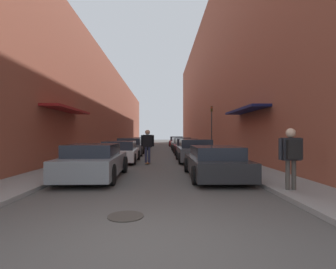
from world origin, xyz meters
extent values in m
plane|color=#4C4947|center=(0.00, 22.59, 0.00)|extent=(124.26, 124.26, 0.00)
cube|color=gray|center=(-4.16, 28.24, 0.06)|extent=(1.80, 56.48, 0.12)
cube|color=gray|center=(4.16, 28.24, 0.06)|extent=(1.80, 56.48, 0.12)
cube|color=brown|center=(-7.06, 28.24, 4.56)|extent=(4.00, 56.48, 9.11)
cube|color=maroon|center=(-4.66, 9.88, 2.90)|extent=(1.00, 4.80, 0.12)
cube|color=brown|center=(7.06, 28.24, 7.82)|extent=(4.00, 56.48, 15.64)
cube|color=#141947|center=(4.66, 9.88, 2.90)|extent=(1.00, 4.80, 0.12)
cube|color=gray|center=(-2.21, 5.83, 0.51)|extent=(1.94, 4.55, 0.65)
cube|color=#232833|center=(-2.21, 5.61, 1.05)|extent=(1.66, 2.38, 0.42)
cylinder|color=black|center=(-3.10, 7.23, 0.34)|extent=(0.18, 0.68, 0.68)
cylinder|color=black|center=(-1.32, 7.23, 0.34)|extent=(0.18, 0.68, 0.68)
cylinder|color=black|center=(-3.10, 4.44, 0.34)|extent=(0.18, 0.68, 0.68)
cylinder|color=black|center=(-1.32, 4.44, 0.34)|extent=(0.18, 0.68, 0.68)
cube|color=silver|center=(-2.19, 11.52, 0.46)|extent=(2.02, 4.26, 0.58)
cube|color=#232833|center=(-2.19, 11.31, 0.99)|extent=(1.74, 2.23, 0.48)
cylinder|color=black|center=(-3.14, 12.83, 0.30)|extent=(0.18, 0.61, 0.61)
cylinder|color=black|center=(-1.25, 12.83, 0.30)|extent=(0.18, 0.61, 0.61)
cylinder|color=black|center=(-3.14, 10.22, 0.30)|extent=(0.18, 0.61, 0.61)
cylinder|color=black|center=(-1.25, 10.22, 0.30)|extent=(0.18, 0.61, 0.61)
cube|color=#515459|center=(-2.26, 16.74, 0.52)|extent=(2.03, 3.97, 0.70)
cube|color=#232833|center=(-2.26, 16.54, 1.11)|extent=(1.75, 2.08, 0.47)
cylinder|color=black|center=(-3.21, 17.96, 0.31)|extent=(0.18, 0.62, 0.62)
cylinder|color=black|center=(-1.32, 17.96, 0.31)|extent=(0.18, 0.62, 0.62)
cylinder|color=black|center=(-3.21, 15.52, 0.31)|extent=(0.18, 0.62, 0.62)
cylinder|color=black|center=(-1.32, 15.52, 0.31)|extent=(0.18, 0.62, 0.62)
cube|color=black|center=(-2.25, 22.32, 0.51)|extent=(2.01, 4.17, 0.68)
cube|color=#232833|center=(-2.25, 22.11, 1.08)|extent=(1.74, 2.18, 0.45)
cylinder|color=black|center=(-3.20, 23.60, 0.32)|extent=(0.18, 0.63, 0.63)
cylinder|color=black|center=(-1.30, 23.60, 0.32)|extent=(0.18, 0.63, 0.63)
cylinder|color=black|center=(-3.20, 21.04, 0.32)|extent=(0.18, 0.63, 0.63)
cylinder|color=black|center=(-1.30, 21.04, 0.32)|extent=(0.18, 0.63, 0.63)
cube|color=black|center=(-2.20, 27.74, 0.50)|extent=(1.95, 4.15, 0.63)
cube|color=#232833|center=(-2.20, 27.53, 1.07)|extent=(1.71, 2.16, 0.51)
cylinder|color=black|center=(-3.14, 29.02, 0.33)|extent=(0.18, 0.66, 0.66)
cylinder|color=black|center=(-1.25, 29.02, 0.33)|extent=(0.18, 0.66, 0.66)
cylinder|color=black|center=(-3.14, 26.45, 0.33)|extent=(0.18, 0.66, 0.66)
cylinder|color=black|center=(-1.25, 26.45, 0.33)|extent=(0.18, 0.66, 0.66)
cube|color=#515459|center=(-2.16, 33.21, 0.47)|extent=(1.96, 4.48, 0.61)
cube|color=#232833|center=(-2.16, 32.99, 1.04)|extent=(1.69, 2.34, 0.51)
cylinder|color=black|center=(-3.06, 34.59, 0.31)|extent=(0.18, 0.62, 0.62)
cylinder|color=black|center=(-1.25, 34.59, 0.31)|extent=(0.18, 0.62, 0.62)
cylinder|color=black|center=(-3.06, 31.84, 0.31)|extent=(0.18, 0.62, 0.62)
cylinder|color=black|center=(-1.25, 31.84, 0.31)|extent=(0.18, 0.62, 0.62)
cube|color=#232326|center=(2.20, 5.92, 0.46)|extent=(1.86, 4.61, 0.59)
cube|color=#232833|center=(2.20, 5.69, 0.97)|extent=(1.63, 2.40, 0.41)
cylinder|color=black|center=(1.30, 7.35, 0.30)|extent=(0.18, 0.61, 0.61)
cylinder|color=black|center=(3.10, 7.35, 0.30)|extent=(0.18, 0.61, 0.61)
cylinder|color=black|center=(1.30, 4.50, 0.30)|extent=(0.18, 0.61, 0.61)
cylinder|color=black|center=(3.10, 4.50, 0.30)|extent=(0.18, 0.61, 0.61)
cube|color=#515459|center=(2.18, 11.67, 0.51)|extent=(1.97, 4.27, 0.69)
cube|color=#232833|center=(2.18, 11.45, 1.09)|extent=(1.73, 2.23, 0.47)
cylinder|color=black|center=(1.23, 12.98, 0.31)|extent=(0.18, 0.61, 0.61)
cylinder|color=black|center=(3.13, 12.98, 0.31)|extent=(0.18, 0.61, 0.61)
cylinder|color=black|center=(1.23, 10.35, 0.31)|extent=(0.18, 0.61, 0.61)
cylinder|color=black|center=(3.13, 10.35, 0.31)|extent=(0.18, 0.61, 0.61)
cube|color=maroon|center=(2.18, 17.36, 0.47)|extent=(1.87, 4.09, 0.56)
cube|color=#232833|center=(2.18, 17.16, 1.02)|extent=(1.63, 2.14, 0.54)
cylinder|color=black|center=(1.29, 18.63, 0.35)|extent=(0.18, 0.70, 0.70)
cylinder|color=black|center=(3.07, 18.63, 0.35)|extent=(0.18, 0.70, 0.70)
cylinder|color=black|center=(1.29, 16.10, 0.35)|extent=(0.18, 0.70, 0.70)
cylinder|color=black|center=(3.07, 16.10, 0.35)|extent=(0.18, 0.70, 0.70)
cube|color=#515459|center=(2.19, 22.35, 0.49)|extent=(1.93, 4.13, 0.63)
cube|color=#232833|center=(2.19, 22.14, 1.06)|extent=(1.66, 2.17, 0.52)
cylinder|color=black|center=(1.30, 23.61, 0.31)|extent=(0.18, 0.62, 0.62)
cylinder|color=black|center=(3.08, 23.61, 0.31)|extent=(0.18, 0.62, 0.62)
cylinder|color=black|center=(1.30, 21.08, 0.31)|extent=(0.18, 0.62, 0.62)
cylinder|color=black|center=(3.08, 21.08, 0.31)|extent=(0.18, 0.62, 0.62)
cube|color=silver|center=(2.27, 27.46, 0.48)|extent=(1.87, 3.97, 0.62)
cube|color=#232833|center=(2.27, 27.26, 1.03)|extent=(1.61, 2.08, 0.50)
cylinder|color=black|center=(1.40, 28.67, 0.30)|extent=(0.18, 0.61, 0.61)
cylinder|color=black|center=(3.13, 28.67, 0.30)|extent=(0.18, 0.61, 0.61)
cylinder|color=black|center=(1.40, 26.24, 0.30)|extent=(0.18, 0.61, 0.61)
cylinder|color=black|center=(3.13, 26.24, 0.30)|extent=(0.18, 0.61, 0.61)
cube|color=maroon|center=(2.21, 32.57, 0.51)|extent=(2.00, 3.96, 0.64)
cube|color=#232833|center=(2.21, 32.37, 1.10)|extent=(1.73, 2.08, 0.55)
cylinder|color=black|center=(1.28, 33.79, 0.34)|extent=(0.18, 0.67, 0.67)
cylinder|color=black|center=(3.14, 33.79, 0.34)|extent=(0.18, 0.67, 0.67)
cylinder|color=black|center=(1.28, 31.36, 0.34)|extent=(0.18, 0.67, 0.67)
cylinder|color=black|center=(3.14, 31.36, 0.34)|extent=(0.18, 0.67, 0.67)
cube|color=brown|center=(-0.55, 10.55, 0.07)|extent=(0.20, 0.78, 0.02)
cylinder|color=beige|center=(-0.63, 10.80, 0.03)|extent=(0.03, 0.06, 0.06)
cylinder|color=beige|center=(-0.47, 10.80, 0.03)|extent=(0.03, 0.06, 0.06)
cylinder|color=beige|center=(-0.63, 10.30, 0.03)|extent=(0.03, 0.06, 0.06)
cylinder|color=beige|center=(-0.47, 10.30, 0.03)|extent=(0.03, 0.06, 0.06)
cylinder|color=#2D3351|center=(-0.64, 10.55, 0.51)|extent=(0.13, 0.13, 0.86)
cylinder|color=#2D3351|center=(-0.46, 10.55, 0.51)|extent=(0.13, 0.13, 0.86)
cube|color=black|center=(-0.55, 10.55, 1.27)|extent=(0.51, 0.23, 0.66)
sphere|color=tan|center=(-0.55, 10.55, 1.74)|extent=(0.28, 0.28, 0.28)
cylinder|color=black|center=(-0.86, 10.55, 1.27)|extent=(0.10, 0.10, 0.62)
cylinder|color=black|center=(-0.24, 10.55, 1.27)|extent=(0.10, 0.10, 0.62)
cylinder|color=#332D28|center=(-0.45, 1.29, 0.01)|extent=(0.70, 0.70, 0.02)
cylinder|color=#2D2D2D|center=(4.55, 18.83, 2.09)|extent=(0.10, 0.10, 3.95)
cube|color=#332D0F|center=(4.55, 18.83, 3.84)|extent=(0.16, 0.16, 0.45)
sphere|color=red|center=(4.55, 18.74, 3.95)|extent=(0.11, 0.11, 0.11)
cylinder|color=#47423D|center=(3.62, 3.12, 0.52)|extent=(0.12, 0.12, 0.79)
cylinder|color=#47423D|center=(3.79, 3.12, 0.52)|extent=(0.12, 0.12, 0.79)
cube|color=#232328|center=(3.71, 3.12, 1.21)|extent=(0.47, 0.21, 0.61)
sphere|color=beige|center=(3.71, 3.12, 1.64)|extent=(0.25, 0.25, 0.25)
cylinder|color=#232328|center=(3.42, 3.12, 1.21)|extent=(0.09, 0.09, 0.57)
cylinder|color=#232328|center=(3.99, 3.12, 1.21)|extent=(0.09, 0.09, 0.57)
cube|color=black|center=(3.71, 2.95, 1.21)|extent=(0.35, 0.13, 0.51)
camera|label=1|loc=(0.26, -3.82, 1.59)|focal=28.00mm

